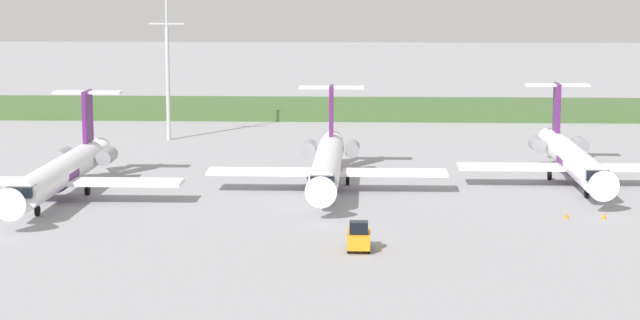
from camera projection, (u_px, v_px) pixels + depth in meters
ground_plane at (328, 157)px, 131.65m from camera, size 500.00×500.00×0.00m
grass_berm at (339, 109)px, 173.59m from camera, size 320.00×20.00×1.65m
regional_jet_nearest at (61, 171)px, 105.87m from camera, size 22.81×31.00×9.00m
regional_jet_second at (328, 162)px, 111.12m from camera, size 22.81×31.00×9.00m
regional_jet_third at (572, 158)px, 113.97m from camera, size 22.81×31.00×9.00m
antenna_mast at (168, 66)px, 144.19m from camera, size 4.40×0.50×22.31m
baggage_tug at (359, 237)px, 85.52m from camera, size 1.72×3.20×2.30m
safety_cone_front_marker at (567, 215)px, 97.14m from camera, size 0.44×0.44×0.55m
safety_cone_mid_marker at (604, 216)px, 97.04m from camera, size 0.44×0.44×0.55m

